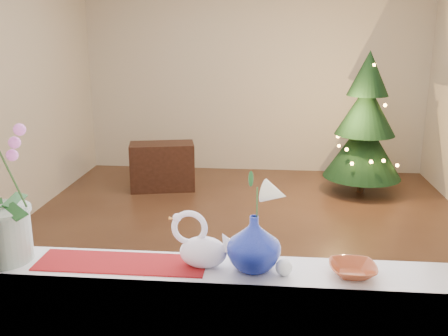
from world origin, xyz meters
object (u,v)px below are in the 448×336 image
Objects in this scene: paperweight at (284,267)px; amber_dish at (353,270)px; blue_vase at (254,239)px; side_table at (162,166)px; swan at (203,241)px; xmas_tree at (365,123)px.

amber_dish is at bearing 5.71° from paperweight.
blue_vase is 0.34× the size of side_table.
amber_dish is 4.25m from side_table.
swan is 0.20m from blue_vase.
side_table is at bearing 107.61° from blue_vase.
blue_vase is at bearing -84.81° from side_table.
amber_dish is at bearing -100.73° from xmas_tree.
xmas_tree is at bearing -9.79° from side_table.
swan is 1.01× the size of blue_vase.
amber_dish is (0.59, -0.02, -0.09)m from swan.
blue_vase is at bearing 177.57° from amber_dish.
swan is at bearing -87.57° from side_table.
blue_vase reaches higher than amber_dish.
swan is 0.35× the size of side_table.
xmas_tree is 2.18× the size of side_table.
xmas_tree reaches higher than paperweight.
swan reaches higher than paperweight.
side_table is (-1.02, 3.85, -0.75)m from swan.
amber_dish is 0.09× the size of xmas_tree.
side_table is at bearing 109.02° from paperweight.
amber_dish is 4.06m from xmas_tree.
paperweight is 0.42× the size of amber_dish.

